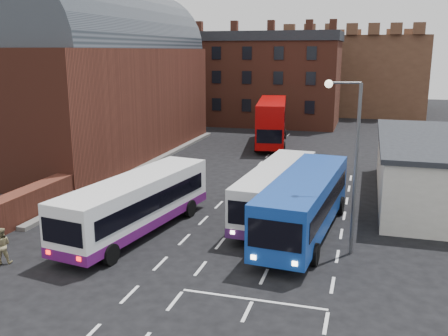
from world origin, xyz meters
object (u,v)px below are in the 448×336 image
(bus_red_double, at_px, (272,122))
(bus_white_inbound, at_px, (277,188))
(bus_blue, at_px, (305,200))
(bus_white_outbound, at_px, (137,201))
(pedestrian_beige, at_px, (1,246))
(street_lamp, at_px, (350,152))

(bus_red_double, bearing_deg, bus_white_inbound, 92.87)
(bus_blue, distance_m, bus_red_double, 26.33)
(bus_white_outbound, xyz_separation_m, pedestrian_beige, (-4.36, -5.48, -0.96))
(bus_white_inbound, relative_size, street_lamp, 1.33)
(bus_white_inbound, relative_size, bus_blue, 0.93)
(bus_red_double, relative_size, pedestrian_beige, 6.88)
(bus_red_double, xyz_separation_m, street_lamp, (9.02, -27.58, 2.60))
(bus_white_outbound, xyz_separation_m, street_lamp, (11.14, 0.23, 3.30))
(bus_white_inbound, height_order, bus_red_double, bus_red_double)
(bus_blue, relative_size, street_lamp, 1.44)
(bus_blue, bearing_deg, bus_white_outbound, 19.97)
(bus_white_inbound, distance_m, pedestrian_beige, 15.28)
(bus_blue, bearing_deg, bus_white_inbound, -46.82)
(bus_white_inbound, xyz_separation_m, bus_blue, (1.97, -2.51, 0.14))
(bus_white_outbound, distance_m, bus_red_double, 27.89)
(street_lamp, bearing_deg, bus_white_outbound, -178.84)
(bus_red_double, bearing_deg, pedestrian_beige, 70.18)
(bus_white_outbound, distance_m, bus_blue, 9.14)
(bus_white_outbound, height_order, pedestrian_beige, bus_white_outbound)
(bus_blue, bearing_deg, street_lamp, 142.59)
(bus_white_inbound, bearing_deg, street_lamp, 136.64)
(bus_blue, relative_size, pedestrian_beige, 6.90)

